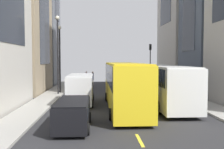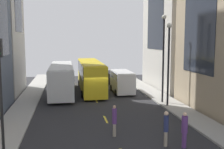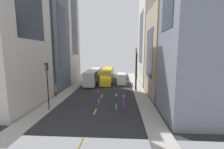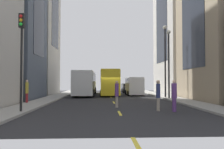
% 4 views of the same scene
% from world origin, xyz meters
% --- Properties ---
extents(ground_plane, '(40.09, 40.09, 0.00)m').
position_xyz_m(ground_plane, '(0.00, 0.00, 0.00)').
color(ground_plane, '#28282B').
extents(sidewalk_west, '(2.27, 44.00, 0.15)m').
position_xyz_m(sidewalk_west, '(-6.91, 0.00, 0.07)').
color(sidewalk_west, '#9E9B93').
rests_on(sidewalk_west, ground).
extents(sidewalk_east, '(2.27, 44.00, 0.15)m').
position_xyz_m(sidewalk_east, '(6.91, 0.00, 0.07)').
color(sidewalk_east, '#9E9B93').
rests_on(sidewalk_east, ground).
extents(lane_stripe_2, '(0.16, 2.00, 0.01)m').
position_xyz_m(lane_stripe_2, '(0.00, -7.00, 0.01)').
color(lane_stripe_2, yellow).
rests_on(lane_stripe_2, ground).
extents(lane_stripe_3, '(0.16, 2.00, 0.01)m').
position_xyz_m(lane_stripe_3, '(0.00, 0.00, 0.01)').
color(lane_stripe_3, yellow).
rests_on(lane_stripe_3, ground).
extents(lane_stripe_4, '(0.16, 2.00, 0.01)m').
position_xyz_m(lane_stripe_4, '(0.00, 7.00, 0.01)').
color(lane_stripe_4, yellow).
rests_on(lane_stripe_4, ground).
extents(lane_stripe_5, '(0.16, 2.00, 0.01)m').
position_xyz_m(lane_stripe_5, '(0.00, 14.00, 0.01)').
color(lane_stripe_5, yellow).
rests_on(lane_stripe_5, ground).
extents(lane_stripe_6, '(0.16, 2.00, 0.01)m').
position_xyz_m(lane_stripe_6, '(0.00, 21.00, 0.01)').
color(lane_stripe_6, yellow).
rests_on(lane_stripe_6, ground).
extents(building_east_2, '(7.36, 11.29, 22.33)m').
position_xyz_m(building_east_2, '(11.89, 6.36, 11.16)').
color(building_east_2, beige).
rests_on(building_east_2, ground).
extents(city_bus_white, '(2.80, 12.34, 3.35)m').
position_xyz_m(city_bus_white, '(-3.54, 4.29, 2.01)').
color(city_bus_white, silver).
rests_on(city_bus_white, ground).
extents(streetcar_yellow, '(2.70, 12.93, 3.59)m').
position_xyz_m(streetcar_yellow, '(-0.08, 5.73, 2.12)').
color(streetcar_yellow, yellow).
rests_on(streetcar_yellow, ground).
extents(delivery_van_white, '(2.25, 5.23, 2.58)m').
position_xyz_m(delivery_van_white, '(3.46, 3.67, 1.51)').
color(delivery_van_white, white).
rests_on(delivery_van_white, ground).
extents(car_black_0, '(1.93, 4.49, 1.59)m').
position_xyz_m(car_black_0, '(3.37, 11.61, 0.94)').
color(car_black_0, black).
rests_on(car_black_0, ground).
extents(pedestrian_crossing_near, '(0.30, 0.30, 2.06)m').
position_xyz_m(pedestrian_crossing_near, '(0.02, -10.93, 1.11)').
color(pedestrian_crossing_near, gray).
rests_on(pedestrian_crossing_near, ground).
extents(pedestrian_walking_far, '(0.29, 0.29, 2.11)m').
position_xyz_m(pedestrian_walking_far, '(2.71, -13.04, 1.17)').
color(pedestrian_walking_far, gray).
rests_on(pedestrian_walking_far, ground).
extents(pedestrian_crossing_mid, '(0.36, 0.36, 2.12)m').
position_xyz_m(pedestrian_crossing_mid, '(3.68, -13.44, 1.13)').
color(pedestrian_crossing_mid, '#593372').
rests_on(pedestrian_crossing_mid, ground).
extents(traffic_light_near_corner, '(0.32, 0.44, 6.13)m').
position_xyz_m(traffic_light_near_corner, '(-6.17, -13.93, 4.39)').
color(traffic_light_near_corner, black).
rests_on(traffic_light_near_corner, ground).
extents(streetlamp_near, '(0.44, 0.44, 7.56)m').
position_xyz_m(streetlamp_near, '(6.27, -3.82, 4.74)').
color(streetlamp_near, black).
rests_on(streetlamp_near, ground).
extents(streetlamp_far, '(0.44, 0.44, 8.43)m').
position_xyz_m(streetlamp_far, '(6.27, -2.41, 5.20)').
color(streetlamp_far, black).
rests_on(streetlamp_far, ground).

